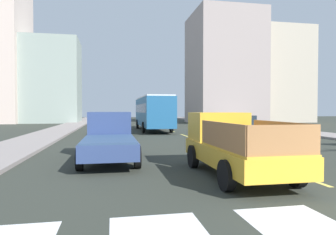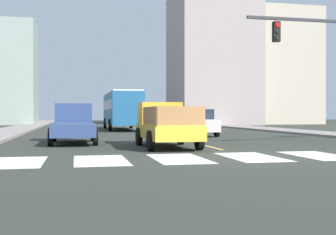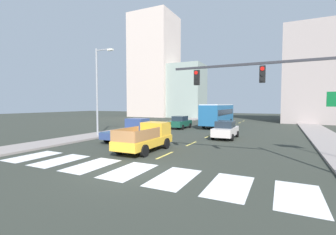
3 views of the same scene
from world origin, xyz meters
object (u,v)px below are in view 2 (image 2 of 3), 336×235
Objects in this scene: pickup_stakebed at (165,125)px; city_bus at (122,108)px; sedan_near_left at (197,123)px; pickup_dark at (73,124)px; sedan_mid at (75,121)px.

city_bus reaches higher than pickup_stakebed.
sedan_near_left is at bearing 65.38° from pickup_stakebed.
pickup_dark is at bearing -102.17° from city_bus.
city_bus is 2.45× the size of sedan_near_left.
pickup_dark is 11.76m from sedan_mid.
sedan_near_left is 1.00× the size of sedan_mid.
sedan_mid is (-4.03, -4.83, -1.09)m from city_bus.
pickup_dark is 17.12m from city_bus.
pickup_stakebed is at bearing -74.00° from sedan_mid.
pickup_dark is at bearing 138.90° from pickup_stakebed.
pickup_dark is at bearing -88.56° from sedan_mid.
city_bus is at bearing 89.44° from pickup_stakebed.
pickup_stakebed is 1.18× the size of sedan_mid.
pickup_dark is 1.18× the size of sedan_mid.
pickup_stakebed and pickup_dark have the same top height.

